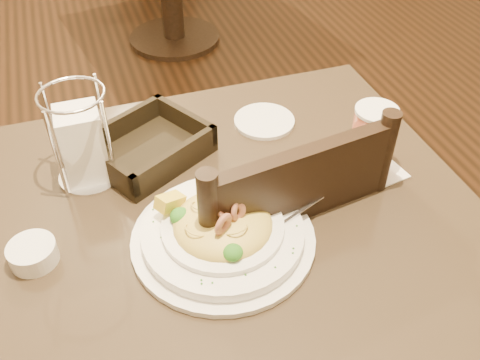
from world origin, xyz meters
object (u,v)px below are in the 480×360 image
object	(u,v)px
pasta_bowl	(223,230)
napkin_caddy	(83,143)
main_table	(243,297)
bread_basket	(148,148)
butter_ramekin	(33,253)
drink_glass	(371,141)
side_plate	(264,121)
dining_chair_near	(261,257)

from	to	relation	value
pasta_bowl	napkin_caddy	size ratio (longest dim) A/B	1.80
main_table	pasta_bowl	distance (m)	0.28
bread_basket	butter_ramekin	bearing A→B (deg)	-138.05
bread_basket	butter_ramekin	size ratio (longest dim) A/B	3.50
napkin_caddy	drink_glass	bearing A→B (deg)	-16.13
main_table	side_plate	bearing A→B (deg)	62.37
drink_glass	napkin_caddy	bearing A→B (deg)	163.87
bread_basket	butter_ramekin	distance (m)	0.32
drink_glass	bread_basket	xyz separation A→B (m)	(-0.41, 0.18, -0.05)
napkin_caddy	butter_ramekin	distance (m)	0.23
bread_basket	napkin_caddy	xyz separation A→B (m)	(-0.13, -0.03, 0.06)
main_table	dining_chair_near	distance (m)	0.14
main_table	butter_ramekin	world-z (taller)	butter_ramekin
pasta_bowl	butter_ramekin	distance (m)	0.32
bread_basket	napkin_caddy	distance (m)	0.14
napkin_caddy	pasta_bowl	bearing A→B (deg)	-51.30
side_plate	bread_basket	bearing A→B (deg)	-172.21
dining_chair_near	drink_glass	size ratio (longest dim) A/B	6.32
dining_chair_near	pasta_bowl	distance (m)	0.35
pasta_bowl	side_plate	size ratio (longest dim) A/B	2.60
side_plate	butter_ramekin	world-z (taller)	butter_ramekin
pasta_bowl	side_plate	bearing A→B (deg)	58.10
drink_glass	butter_ramekin	xyz separation A→B (m)	(-0.65, -0.04, -0.05)
dining_chair_near	pasta_bowl	bearing A→B (deg)	39.11
main_table	napkin_caddy	size ratio (longest dim) A/B	4.52
drink_glass	side_plate	world-z (taller)	drink_glass
main_table	butter_ramekin	distance (m)	0.45
pasta_bowl	bread_basket	world-z (taller)	pasta_bowl
pasta_bowl	napkin_caddy	xyz separation A→B (m)	(-0.20, 0.25, 0.06)
pasta_bowl	butter_ramekin	bearing A→B (deg)	169.29
bread_basket	side_plate	world-z (taller)	bread_basket
bread_basket	drink_glass	bearing A→B (deg)	-23.73
dining_chair_near	butter_ramekin	xyz separation A→B (m)	(-0.45, -0.09, 0.28)
pasta_bowl	napkin_caddy	world-z (taller)	napkin_caddy
dining_chair_near	pasta_bowl	size ratio (longest dim) A/B	2.60
drink_glass	napkin_caddy	distance (m)	0.56
napkin_caddy	side_plate	bearing A→B (deg)	9.00
pasta_bowl	butter_ramekin	world-z (taller)	pasta_bowl
dining_chair_near	side_plate	xyz separation A→B (m)	(0.06, 0.17, 0.26)
bread_basket	pasta_bowl	bearing A→B (deg)	-74.63
bread_basket	napkin_caddy	size ratio (longest dim) A/B	1.44
main_table	drink_glass	xyz separation A→B (m)	(0.28, 0.06, 0.31)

